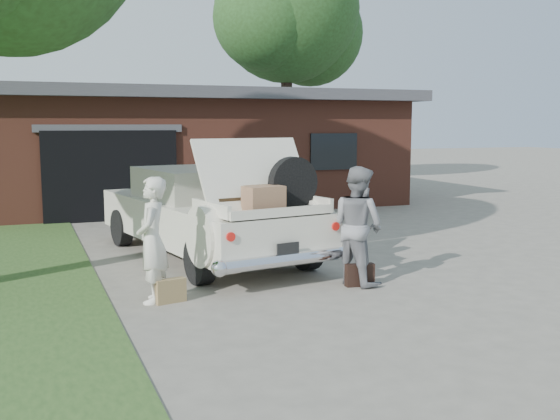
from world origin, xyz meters
name	(u,v)px	position (x,y,z in m)	size (l,w,h in m)	color
ground	(296,293)	(0.00, 0.00, 0.00)	(90.00, 90.00, 0.00)	gray
house	(179,146)	(0.98, 11.47, 1.67)	(12.80, 7.80, 3.30)	brown
tree_right	(289,17)	(6.33, 15.72, 6.42)	(6.42, 5.58, 9.50)	#38281E
sedan	(207,212)	(-0.50, 2.87, 0.81)	(3.04, 5.80, 2.13)	beige
woman_left	(152,240)	(-1.95, 0.25, 0.84)	(0.61, 0.40, 1.67)	silver
woman_right	(358,225)	(1.06, 0.16, 0.87)	(0.85, 0.66, 1.75)	gray
suitcase_left	(170,291)	(-1.75, 0.13, 0.16)	(0.41, 0.13, 0.32)	#987C4D
suitcase_right	(360,275)	(1.02, 0.01, 0.16)	(0.43, 0.14, 0.33)	black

